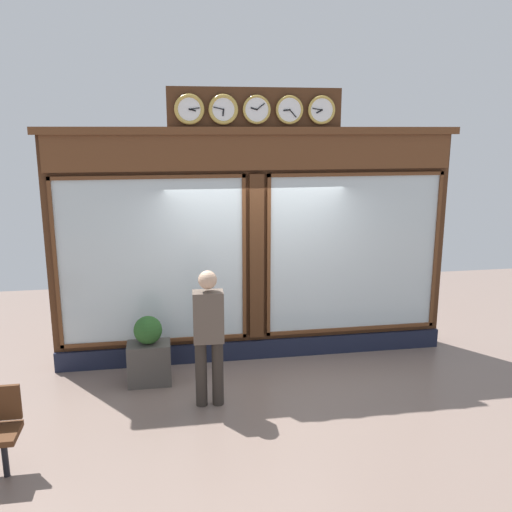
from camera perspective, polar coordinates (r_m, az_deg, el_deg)
The scene contains 5 objects.
ground_plane at distance 5.83m, azimuth 4.90°, elevation -21.36°, with size 14.00×14.00×0.00m, color #7A665B.
shop_facade at distance 7.84m, azimuth -0.15°, elevation 1.25°, with size 5.77×0.42×3.83m.
pedestrian at distance 6.61m, azimuth -4.93°, elevation -7.93°, with size 0.37×0.23×1.69m.
planter_box at distance 7.50m, azimuth -10.99°, elevation -10.86°, with size 0.56×0.36×0.56m, color #4C4742.
planter_shrub at distance 7.33m, azimuth -11.15°, elevation -7.54°, with size 0.37×0.37×0.37m, color #285623.
Camera 1 is at (1.25, 7.45, 3.29)m, focal length 38.58 mm.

